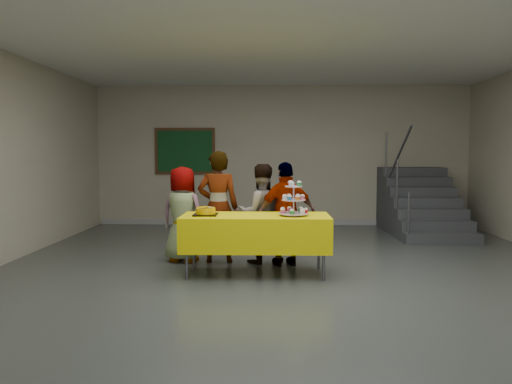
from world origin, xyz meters
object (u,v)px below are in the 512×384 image
schoolchild_b (218,207)px  staircase (419,207)px  cupcake_stand (294,203)px  schoolchild_a (183,214)px  noticeboard (185,151)px  schoolchild_d (287,214)px  schoolchild_c (261,214)px  bear_cake (206,211)px  bake_table (256,232)px

schoolchild_b → staircase: 4.72m
cupcake_stand → schoolchild_a: (-1.55, 0.81, -0.25)m
noticeboard → schoolchild_d: bearing=-62.4°
schoolchild_a → schoolchild_c: schoolchild_c is taller
schoolchild_c → schoolchild_d: size_ratio=0.98×
schoolchild_a → schoolchild_b: (0.51, -0.04, 0.11)m
staircase → schoolchild_b: bearing=-141.9°
bear_cake → schoolchild_a: bearing=118.7°
schoolchild_c → staircase: size_ratio=0.59×
schoolchild_c → schoolchild_d: bearing=140.0°
noticeboard → schoolchild_a: bearing=-81.2°
bear_cake → schoolchild_c: schoolchild_c is taller
schoolchild_c → bake_table: bearing=70.3°
cupcake_stand → noticeboard: bearing=115.2°
cupcake_stand → bake_table: bearing=173.8°
cupcake_stand → schoolchild_c: schoolchild_c is taller
cupcake_stand → staircase: staircase is taller
bake_table → schoolchild_b: (-0.55, 0.72, 0.24)m
noticeboard → bear_cake: bearing=-77.4°
bake_table → bear_cake: 0.69m
cupcake_stand → schoolchild_b: 1.30m
bear_cake → schoolchild_a: 0.91m
bake_table → bear_cake: bearing=-177.0°
schoolchild_a → schoolchild_c: bearing=-162.7°
noticeboard → staircase: bearing=-9.9°
schoolchild_c → schoolchild_d: 0.40m
cupcake_stand → schoolchild_b: bearing=143.4°
cupcake_stand → staircase: 4.56m
bake_table → staircase: bearing=48.9°
bear_cake → staircase: (3.79, 3.65, -0.34)m
schoolchild_c → staircase: 4.27m
schoolchild_c → schoolchild_b: bearing=-17.3°
schoolchild_b → noticeboard: size_ratio=1.22×
bake_table → schoolchild_c: (0.05, 0.69, 0.15)m
bake_table → schoolchild_c: schoolchild_c is taller
cupcake_stand → noticeboard: 5.03m
bake_table → schoolchild_b: bearing=127.7°
bake_table → schoolchild_d: (0.41, 0.53, 0.16)m
bake_table → schoolchild_d: schoolchild_d is taller
schoolchild_d → staircase: size_ratio=0.60×
schoolchild_a → noticeboard: bearing=-60.8°
bake_table → schoolchild_a: bearing=144.7°
bear_cake → noticeboard: noticeboard is taller
bear_cake → noticeboard: size_ratio=0.28×
schoolchild_a → cupcake_stand: bearing=172.8°
cupcake_stand → schoolchild_a: bearing=152.4°
bake_table → schoolchild_c: size_ratio=1.34×
schoolchild_a → staircase: 5.10m
bear_cake → schoolchild_a: (-0.43, 0.79, -0.14)m
staircase → cupcake_stand: bearing=-126.0°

